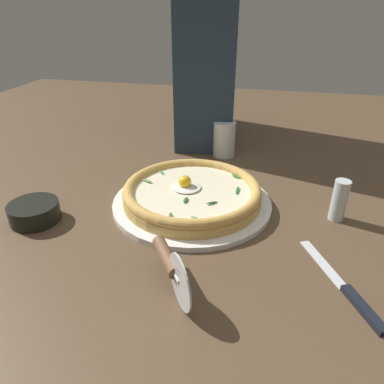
{
  "coord_description": "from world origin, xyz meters",
  "views": [
    {
      "loc": [
        0.14,
        -0.7,
        0.41
      ],
      "look_at": [
        -0.02,
        -0.02,
        0.03
      ],
      "focal_mm": 33.42,
      "sensor_mm": 36.0,
      "label": 1
    }
  ],
  "objects_px": {
    "table_knife": "(351,294)",
    "drinking_glass": "(224,141)",
    "side_bowl": "(34,212)",
    "pizza_cutter": "(171,265)",
    "pepper_shaker": "(339,200)",
    "pizza": "(192,192)"
  },
  "relations": [
    {
      "from": "pizza",
      "to": "pepper_shaker",
      "type": "relative_size",
      "value": 3.44
    },
    {
      "from": "table_knife",
      "to": "side_bowl",
      "type": "bearing_deg",
      "value": 172.17
    },
    {
      "from": "pizza_cutter",
      "to": "pepper_shaker",
      "type": "xyz_separation_m",
      "value": [
        0.28,
        0.27,
        0.0
      ]
    },
    {
      "from": "pizza_cutter",
      "to": "pepper_shaker",
      "type": "bearing_deg",
      "value": 44.07
    },
    {
      "from": "table_knife",
      "to": "pepper_shaker",
      "type": "bearing_deg",
      "value": 88.91
    },
    {
      "from": "side_bowl",
      "to": "pizza_cutter",
      "type": "distance_m",
      "value": 0.36
    },
    {
      "from": "side_bowl",
      "to": "pizza",
      "type": "bearing_deg",
      "value": 24.19
    },
    {
      "from": "table_knife",
      "to": "drinking_glass",
      "type": "xyz_separation_m",
      "value": [
        -0.28,
        0.53,
        0.04
      ]
    },
    {
      "from": "pizza",
      "to": "pepper_shaker",
      "type": "distance_m",
      "value": 0.31
    },
    {
      "from": "pizza",
      "to": "side_bowl",
      "type": "distance_m",
      "value": 0.34
    },
    {
      "from": "pizza",
      "to": "table_knife",
      "type": "bearing_deg",
      "value": -35.91
    },
    {
      "from": "pizza",
      "to": "pepper_shaker",
      "type": "height_order",
      "value": "pepper_shaker"
    },
    {
      "from": "table_knife",
      "to": "pizza",
      "type": "bearing_deg",
      "value": 144.09
    },
    {
      "from": "pizza",
      "to": "side_bowl",
      "type": "xyz_separation_m",
      "value": [
        -0.31,
        -0.14,
        -0.01
      ]
    },
    {
      "from": "side_bowl",
      "to": "drinking_glass",
      "type": "relative_size",
      "value": 1.01
    },
    {
      "from": "side_bowl",
      "to": "pizza_cutter",
      "type": "xyz_separation_m",
      "value": [
        0.33,
        -0.13,
        0.02
      ]
    },
    {
      "from": "side_bowl",
      "to": "drinking_glass",
      "type": "xyz_separation_m",
      "value": [
        0.33,
        0.44,
        0.02
      ]
    },
    {
      "from": "pizza",
      "to": "side_bowl",
      "type": "relative_size",
      "value": 2.99
    },
    {
      "from": "pepper_shaker",
      "to": "drinking_glass",
      "type": "bearing_deg",
      "value": 133.91
    },
    {
      "from": "pizza",
      "to": "table_knife",
      "type": "relative_size",
      "value": 1.47
    },
    {
      "from": "side_bowl",
      "to": "pepper_shaker",
      "type": "distance_m",
      "value": 0.64
    },
    {
      "from": "table_knife",
      "to": "drinking_glass",
      "type": "bearing_deg",
      "value": 117.96
    }
  ]
}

